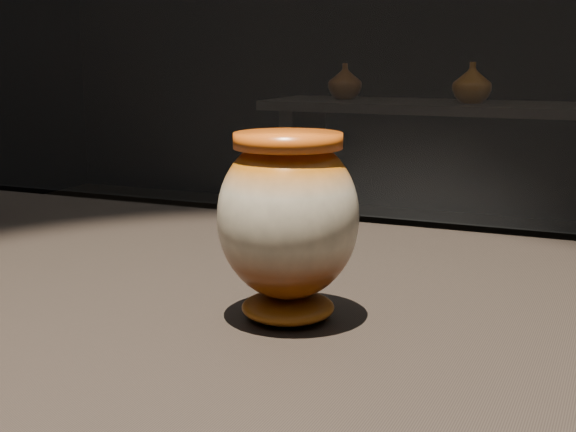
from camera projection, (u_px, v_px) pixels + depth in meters
name	position (u px, v px, depth m)	size (l,w,h in m)	color
main_vase	(288.00, 219.00, 0.78)	(0.15, 0.15, 0.19)	#652A08
back_shelf	(452.00, 153.00, 4.22)	(2.00, 0.60, 0.90)	black
back_vase_left	(345.00, 81.00, 4.41)	(0.19, 0.19, 0.19)	maroon
back_vase_mid	(472.00, 83.00, 4.07)	(0.20, 0.20, 0.21)	#652A08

